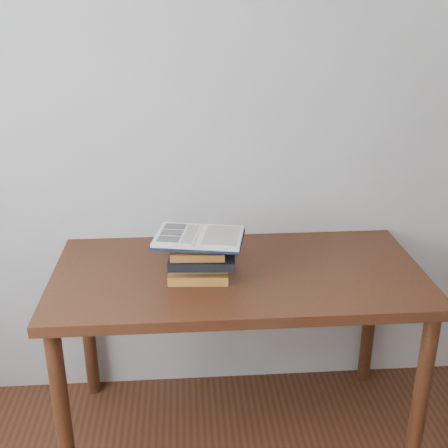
{
  "coord_description": "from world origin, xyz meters",
  "views": [
    {
      "loc": [
        -0.15,
        -0.61,
        1.78
      ],
      "look_at": [
        -0.01,
        1.3,
        1.02
      ],
      "focal_mm": 45.0,
      "sensor_mm": 36.0,
      "label": 1
    }
  ],
  "objects": [
    {
      "name": "room_shell",
      "position": [
        -0.08,
        0.01,
        1.63
      ],
      "size": [
        3.54,
        3.54,
        2.62
      ],
      "color": "#A6A39D",
      "rests_on": "ground"
    },
    {
      "name": "desk",
      "position": [
        0.05,
        1.38,
        0.69
      ],
      "size": [
        1.47,
        0.73,
        0.79
      ],
      "color": "#442511",
      "rests_on": "ground"
    },
    {
      "name": "book_stack",
      "position": [
        -0.1,
        1.34,
        0.86
      ],
      "size": [
        0.26,
        0.2,
        0.16
      ],
      "color": "#A36725",
      "rests_on": "desk"
    },
    {
      "name": "open_book",
      "position": [
        -0.1,
        1.33,
        0.95
      ],
      "size": [
        0.37,
        0.29,
        0.03
      ],
      "rotation": [
        0.0,
        0.0,
        -0.19
      ],
      "color": "black",
      "rests_on": "book_stack"
    }
  ]
}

